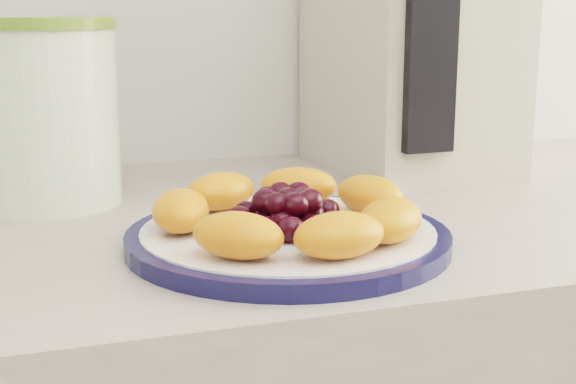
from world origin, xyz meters
name	(u,v)px	position (x,y,z in m)	size (l,w,h in m)	color
plate_rim	(288,239)	(-0.01, 1.06, 0.91)	(0.29, 0.29, 0.01)	#12153E
plate_face	(288,238)	(-0.01, 1.06, 0.91)	(0.26, 0.26, 0.02)	white
canister	(44,118)	(-0.20, 1.30, 0.99)	(0.15, 0.15, 0.19)	#356D10
canister_lid	(37,23)	(-0.20, 1.30, 1.09)	(0.16, 0.16, 0.01)	olive
appliance_body	(409,37)	(0.25, 1.35, 1.07)	(0.20, 0.27, 0.34)	#BDB7A1
appliance_panel	(431,37)	(0.21, 1.21, 1.08)	(0.06, 0.02, 0.25)	black
fruit_plate	(291,210)	(-0.01, 1.06, 0.93)	(0.25, 0.25, 0.04)	orange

